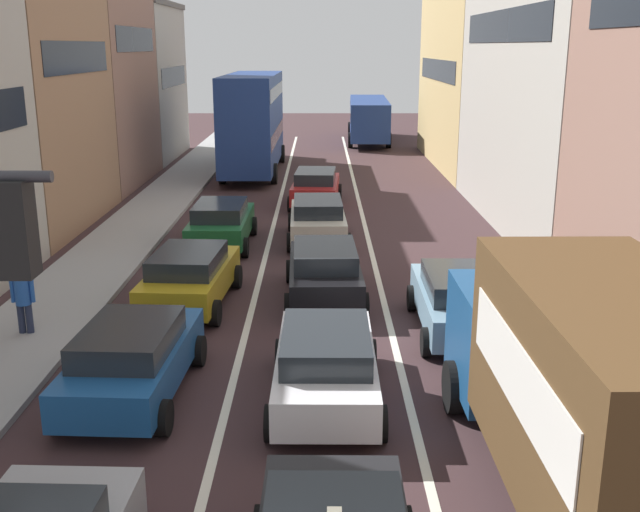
{
  "coord_description": "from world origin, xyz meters",
  "views": [
    {
      "loc": [
        0.03,
        -5.25,
        6.45
      ],
      "look_at": [
        0.0,
        12.0,
        1.6
      ],
      "focal_mm": 42.08,
      "sensor_mm": 36.0,
      "label": 1
    }
  ],
  "objects_px": {
    "sedan_centre_lane_second": "(327,363)",
    "wagon_left_lane_second": "(134,358)",
    "removalist_box_truck": "(587,382)",
    "sedan_left_lane_fourth": "(223,222)",
    "hatchback_centre_lane_third": "(326,270)",
    "sedan_right_lane_behind_truck": "(461,300)",
    "bus_far_queue_secondary": "(370,116)",
    "sedan_left_lane_third": "(191,276)",
    "coupe_centre_lane_fourth": "(319,219)",
    "bus_mid_queue_primary": "(254,119)",
    "pedestrian_near_kerb": "(25,299)",
    "sedan_centre_lane_fifth": "(317,186)"
  },
  "relations": [
    {
      "from": "sedan_centre_lane_second",
      "to": "wagon_left_lane_second",
      "type": "height_order",
      "value": "same"
    },
    {
      "from": "removalist_box_truck",
      "to": "sedan_left_lane_fourth",
      "type": "relative_size",
      "value": 1.79
    },
    {
      "from": "wagon_left_lane_second",
      "to": "sedan_left_lane_fourth",
      "type": "height_order",
      "value": "same"
    },
    {
      "from": "hatchback_centre_lane_third",
      "to": "sedan_right_lane_behind_truck",
      "type": "relative_size",
      "value": 1.01
    },
    {
      "from": "wagon_left_lane_second",
      "to": "sedan_left_lane_fourth",
      "type": "xyz_separation_m",
      "value": [
        0.24,
        11.19,
        0.0
      ]
    },
    {
      "from": "bus_far_queue_secondary",
      "to": "removalist_box_truck",
      "type": "bearing_deg",
      "value": -177.57
    },
    {
      "from": "sedan_centre_lane_second",
      "to": "wagon_left_lane_second",
      "type": "distance_m",
      "value": 3.64
    },
    {
      "from": "wagon_left_lane_second",
      "to": "hatchback_centre_lane_third",
      "type": "height_order",
      "value": "same"
    },
    {
      "from": "sedan_left_lane_third",
      "to": "coupe_centre_lane_fourth",
      "type": "bearing_deg",
      "value": -22.29
    },
    {
      "from": "removalist_box_truck",
      "to": "bus_mid_queue_primary",
      "type": "relative_size",
      "value": 0.73
    },
    {
      "from": "hatchback_centre_lane_third",
      "to": "bus_far_queue_secondary",
      "type": "bearing_deg",
      "value": -7.09
    },
    {
      "from": "sedan_left_lane_third",
      "to": "sedan_right_lane_behind_truck",
      "type": "bearing_deg",
      "value": -102.02
    },
    {
      "from": "hatchback_centre_lane_third",
      "to": "sedan_left_lane_third",
      "type": "height_order",
      "value": "same"
    },
    {
      "from": "wagon_left_lane_second",
      "to": "pedestrian_near_kerb",
      "type": "height_order",
      "value": "pedestrian_near_kerb"
    },
    {
      "from": "hatchback_centre_lane_third",
      "to": "sedan_left_lane_fourth",
      "type": "bearing_deg",
      "value": 30.21
    },
    {
      "from": "sedan_centre_lane_second",
      "to": "sedan_left_lane_fourth",
      "type": "distance_m",
      "value": 11.92
    },
    {
      "from": "sedan_right_lane_behind_truck",
      "to": "bus_far_queue_secondary",
      "type": "height_order",
      "value": "bus_far_queue_secondary"
    },
    {
      "from": "wagon_left_lane_second",
      "to": "pedestrian_near_kerb",
      "type": "relative_size",
      "value": 2.64
    },
    {
      "from": "sedan_left_lane_third",
      "to": "sedan_centre_lane_fifth",
      "type": "bearing_deg",
      "value": -10.01
    },
    {
      "from": "sedan_centre_lane_fifth",
      "to": "bus_mid_queue_primary",
      "type": "distance_m",
      "value": 9.05
    },
    {
      "from": "coupe_centre_lane_fourth",
      "to": "sedan_right_lane_behind_truck",
      "type": "bearing_deg",
      "value": -160.03
    },
    {
      "from": "sedan_centre_lane_second",
      "to": "sedan_centre_lane_fifth",
      "type": "distance_m",
      "value": 18.06
    },
    {
      "from": "pedestrian_near_kerb",
      "to": "sedan_centre_lane_second",
      "type": "bearing_deg",
      "value": -116.94
    },
    {
      "from": "sedan_left_lane_third",
      "to": "bus_mid_queue_primary",
      "type": "relative_size",
      "value": 0.42
    },
    {
      "from": "removalist_box_truck",
      "to": "sedan_right_lane_behind_truck",
      "type": "bearing_deg",
      "value": 3.07
    },
    {
      "from": "bus_mid_queue_primary",
      "to": "sedan_left_lane_fourth",
      "type": "bearing_deg",
      "value": -179.0
    },
    {
      "from": "sedan_left_lane_third",
      "to": "pedestrian_near_kerb",
      "type": "height_order",
      "value": "pedestrian_near_kerb"
    },
    {
      "from": "hatchback_centre_lane_third",
      "to": "sedan_left_lane_fourth",
      "type": "relative_size",
      "value": 1.01
    },
    {
      "from": "sedan_centre_lane_second",
      "to": "sedan_right_lane_behind_truck",
      "type": "xyz_separation_m",
      "value": [
        3.12,
        3.59,
        0.0
      ]
    },
    {
      "from": "hatchback_centre_lane_third",
      "to": "sedan_right_lane_behind_truck",
      "type": "xyz_separation_m",
      "value": [
        3.11,
        -2.35,
        0.0
      ]
    },
    {
      "from": "sedan_right_lane_behind_truck",
      "to": "bus_far_queue_secondary",
      "type": "relative_size",
      "value": 0.41
    },
    {
      "from": "removalist_box_truck",
      "to": "sedan_left_lane_third",
      "type": "bearing_deg",
      "value": 37.98
    },
    {
      "from": "sedan_left_lane_fourth",
      "to": "removalist_box_truck",
      "type": "bearing_deg",
      "value": -154.3
    },
    {
      "from": "removalist_box_truck",
      "to": "pedestrian_near_kerb",
      "type": "xyz_separation_m",
      "value": [
        -10.36,
        6.5,
        -1.03
      ]
    },
    {
      "from": "sedan_centre_lane_fifth",
      "to": "bus_far_queue_secondary",
      "type": "xyz_separation_m",
      "value": [
        3.53,
        21.44,
        0.96
      ]
    },
    {
      "from": "sedan_right_lane_behind_truck",
      "to": "bus_mid_queue_primary",
      "type": "relative_size",
      "value": 0.41
    },
    {
      "from": "wagon_left_lane_second",
      "to": "coupe_centre_lane_fourth",
      "type": "distance_m",
      "value": 12.28
    },
    {
      "from": "sedan_centre_lane_second",
      "to": "coupe_centre_lane_fourth",
      "type": "xyz_separation_m",
      "value": [
        -0.19,
        12.02,
        0.0
      ]
    },
    {
      "from": "sedan_centre_lane_second",
      "to": "sedan_centre_lane_fifth",
      "type": "relative_size",
      "value": 0.98
    },
    {
      "from": "sedan_right_lane_behind_truck",
      "to": "sedan_left_lane_fourth",
      "type": "bearing_deg",
      "value": 40.4
    },
    {
      "from": "sedan_left_lane_fourth",
      "to": "bus_far_queue_secondary",
      "type": "xyz_separation_m",
      "value": [
        6.63,
        28.07,
        0.96
      ]
    },
    {
      "from": "sedan_right_lane_behind_truck",
      "to": "pedestrian_near_kerb",
      "type": "bearing_deg",
      "value": 92.9
    },
    {
      "from": "coupe_centre_lane_fourth",
      "to": "bus_mid_queue_primary",
      "type": "bearing_deg",
      "value": 11.94
    },
    {
      "from": "hatchback_centre_lane_third",
      "to": "sedan_left_lane_third",
      "type": "bearing_deg",
      "value": 96.27
    },
    {
      "from": "hatchback_centre_lane_third",
      "to": "sedan_left_lane_third",
      "type": "xyz_separation_m",
      "value": [
        -3.44,
        -0.47,
        0.0
      ]
    },
    {
      "from": "sedan_centre_lane_second",
      "to": "bus_mid_queue_primary",
      "type": "bearing_deg",
      "value": 8.18
    },
    {
      "from": "removalist_box_truck",
      "to": "sedan_centre_lane_fifth",
      "type": "xyz_separation_m",
      "value": [
        -3.84,
        21.35,
        -1.18
      ]
    },
    {
      "from": "coupe_centre_lane_fourth",
      "to": "bus_mid_queue_primary",
      "type": "distance_m",
      "value": 14.75
    },
    {
      "from": "sedan_centre_lane_fifth",
      "to": "bus_mid_queue_primary",
      "type": "bearing_deg",
      "value": 25.32
    },
    {
      "from": "hatchback_centre_lane_third",
      "to": "sedan_centre_lane_fifth",
      "type": "relative_size",
      "value": 0.99
    }
  ]
}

